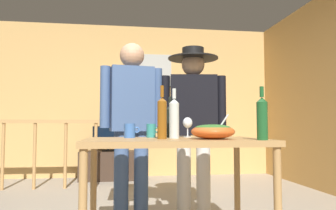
{
  "coord_description": "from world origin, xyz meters",
  "views": [
    {
      "loc": [
        -0.21,
        -2.81,
        0.87
      ],
      "look_at": [
        0.17,
        -0.16,
        1.04
      ],
      "focal_mm": 35.08,
      "sensor_mm": 36.0,
      "label": 1
    }
  ],
  "objects_px": {
    "framed_picture": "(153,70)",
    "mug_blue": "(130,131)",
    "person_standing_left": "(132,116)",
    "person_standing_right": "(193,116)",
    "stair_railing": "(78,145)",
    "wine_bottle_green": "(262,118)",
    "wine_glass": "(188,123)",
    "wine_bottle_amber": "(162,117)",
    "wine_bottle_clear": "(174,118)",
    "mug_teal": "(151,131)",
    "flat_screen_tv": "(108,136)",
    "tv_console": "(108,165)",
    "serving_table": "(175,150)",
    "wine_bottle_dark": "(170,120)",
    "salad_bowl": "(213,131)"
  },
  "relations": [
    {
      "from": "framed_picture",
      "to": "mug_blue",
      "type": "xyz_separation_m",
      "value": [
        -0.48,
        -3.19,
        -1.01
      ]
    },
    {
      "from": "person_standing_left",
      "to": "person_standing_right",
      "type": "xyz_separation_m",
      "value": [
        0.57,
        0.0,
        -0.0
      ]
    },
    {
      "from": "stair_railing",
      "to": "wine_bottle_green",
      "type": "height_order",
      "value": "wine_bottle_green"
    },
    {
      "from": "wine_glass",
      "to": "person_standing_right",
      "type": "bearing_deg",
      "value": 71.0
    },
    {
      "from": "wine_bottle_amber",
      "to": "mug_blue",
      "type": "bearing_deg",
      "value": 129.0
    },
    {
      "from": "wine_bottle_clear",
      "to": "mug_teal",
      "type": "relative_size",
      "value": 3.34
    },
    {
      "from": "stair_railing",
      "to": "person_standing_left",
      "type": "bearing_deg",
      "value": -68.49
    },
    {
      "from": "wine_glass",
      "to": "wine_bottle_amber",
      "type": "xyz_separation_m",
      "value": [
        -0.25,
        -0.35,
        0.04
      ]
    },
    {
      "from": "framed_picture",
      "to": "wine_glass",
      "type": "xyz_separation_m",
      "value": [
        -0.01,
        -3.11,
        -0.96
      ]
    },
    {
      "from": "flat_screen_tv",
      "to": "tv_console",
      "type": "bearing_deg",
      "value": 90.0
    },
    {
      "from": "tv_console",
      "to": "mug_blue",
      "type": "relative_size",
      "value": 7.48
    },
    {
      "from": "wine_bottle_clear",
      "to": "person_standing_left",
      "type": "height_order",
      "value": "person_standing_left"
    },
    {
      "from": "tv_console",
      "to": "flat_screen_tv",
      "type": "distance_m",
      "value": 0.47
    },
    {
      "from": "stair_railing",
      "to": "wine_bottle_green",
      "type": "distance_m",
      "value": 3.15
    },
    {
      "from": "framed_picture",
      "to": "person_standing_right",
      "type": "height_order",
      "value": "framed_picture"
    },
    {
      "from": "person_standing_left",
      "to": "framed_picture",
      "type": "bearing_deg",
      "value": -107.07
    },
    {
      "from": "framed_picture",
      "to": "wine_bottle_green",
      "type": "distance_m",
      "value": 3.83
    },
    {
      "from": "flat_screen_tv",
      "to": "wine_bottle_amber",
      "type": "xyz_separation_m",
      "value": [
        0.49,
        -3.14,
        0.23
      ]
    },
    {
      "from": "stair_railing",
      "to": "person_standing_right",
      "type": "height_order",
      "value": "person_standing_right"
    },
    {
      "from": "tv_console",
      "to": "serving_table",
      "type": "height_order",
      "value": "serving_table"
    },
    {
      "from": "wine_bottle_dark",
      "to": "mug_blue",
      "type": "xyz_separation_m",
      "value": [
        -0.32,
        -0.08,
        -0.08
      ]
    },
    {
      "from": "salad_bowl",
      "to": "wine_bottle_clear",
      "type": "distance_m",
      "value": 0.31
    },
    {
      "from": "tv_console",
      "to": "wine_bottle_green",
      "type": "xyz_separation_m",
      "value": [
        1.11,
        -3.41,
        0.69
      ]
    },
    {
      "from": "flat_screen_tv",
      "to": "serving_table",
      "type": "xyz_separation_m",
      "value": [
        0.59,
        -3.07,
        -0.0
      ]
    },
    {
      "from": "salad_bowl",
      "to": "mug_blue",
      "type": "height_order",
      "value": "salad_bowl"
    },
    {
      "from": "wine_bottle_dark",
      "to": "person_standing_right",
      "type": "xyz_separation_m",
      "value": [
        0.28,
        0.39,
        0.05
      ]
    },
    {
      "from": "flat_screen_tv",
      "to": "wine_glass",
      "type": "relative_size",
      "value": 3.06
    },
    {
      "from": "salad_bowl",
      "to": "person_standing_right",
      "type": "distance_m",
      "value": 0.8
    },
    {
      "from": "framed_picture",
      "to": "serving_table",
      "type": "relative_size",
      "value": 0.52
    },
    {
      "from": "wine_bottle_green",
      "to": "person_standing_right",
      "type": "distance_m",
      "value": 1.0
    },
    {
      "from": "tv_console",
      "to": "wine_glass",
      "type": "relative_size",
      "value": 5.62
    },
    {
      "from": "wine_bottle_green",
      "to": "person_standing_right",
      "type": "bearing_deg",
      "value": 103.74
    },
    {
      "from": "stair_railing",
      "to": "tv_console",
      "type": "distance_m",
      "value": 0.85
    },
    {
      "from": "stair_railing",
      "to": "salad_bowl",
      "type": "bearing_deg",
      "value": -64.31
    },
    {
      "from": "framed_picture",
      "to": "wine_glass",
      "type": "distance_m",
      "value": 3.25
    },
    {
      "from": "salad_bowl",
      "to": "mug_teal",
      "type": "height_order",
      "value": "salad_bowl"
    },
    {
      "from": "salad_bowl",
      "to": "wine_bottle_green",
      "type": "distance_m",
      "value": 0.34
    },
    {
      "from": "wine_bottle_dark",
      "to": "person_standing_left",
      "type": "xyz_separation_m",
      "value": [
        -0.29,
        0.39,
        0.05
      ]
    },
    {
      "from": "mug_teal",
      "to": "wine_bottle_clear",
      "type": "bearing_deg",
      "value": -55.92
    },
    {
      "from": "framed_picture",
      "to": "flat_screen_tv",
      "type": "distance_m",
      "value": 1.41
    },
    {
      "from": "mug_teal",
      "to": "framed_picture",
      "type": "bearing_deg",
      "value": 84.39
    },
    {
      "from": "framed_picture",
      "to": "mug_blue",
      "type": "relative_size",
      "value": 5.41
    },
    {
      "from": "flat_screen_tv",
      "to": "mug_teal",
      "type": "bearing_deg",
      "value": -81.0
    },
    {
      "from": "wine_bottle_dark",
      "to": "person_standing_right",
      "type": "height_order",
      "value": "person_standing_right"
    },
    {
      "from": "stair_railing",
      "to": "wine_bottle_dark",
      "type": "height_order",
      "value": "wine_bottle_dark"
    },
    {
      "from": "flat_screen_tv",
      "to": "person_standing_left",
      "type": "height_order",
      "value": "person_standing_left"
    },
    {
      "from": "wine_bottle_amber",
      "to": "mug_blue",
      "type": "xyz_separation_m",
      "value": [
        -0.21,
        0.26,
        -0.1
      ]
    },
    {
      "from": "wine_bottle_amber",
      "to": "wine_bottle_clear",
      "type": "bearing_deg",
      "value": 47.67
    },
    {
      "from": "wine_glass",
      "to": "person_standing_left",
      "type": "bearing_deg",
      "value": 138.51
    },
    {
      "from": "wine_glass",
      "to": "wine_bottle_amber",
      "type": "bearing_deg",
      "value": -125.78
    }
  ]
}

